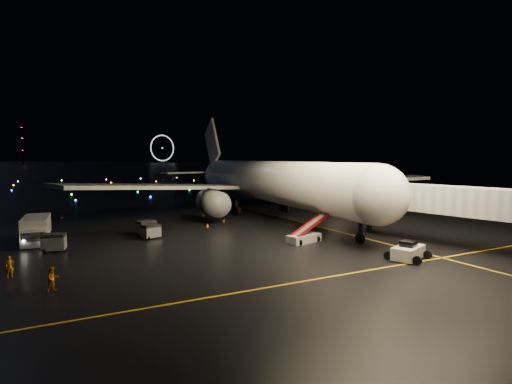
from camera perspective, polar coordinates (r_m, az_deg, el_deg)
ground at (r=335.89m, az=-23.79°, el=2.86°), size 2000.00×2000.00×0.00m
lane_centre at (r=60.75m, az=5.98°, el=-4.16°), size 0.25×80.00×0.02m
lane_cross at (r=31.27m, az=5.08°, el=-12.88°), size 60.00×0.25×0.02m
airliner at (r=70.06m, az=0.20°, el=4.73°), size 69.94×66.87×18.67m
pushback_tug at (r=40.54m, az=20.92°, el=-7.76°), size 4.19×3.20×1.78m
belt_loader at (r=45.55m, az=6.88°, el=-5.35°), size 6.29×2.99×2.95m
service_truck at (r=51.39m, az=-28.88°, el=-4.71°), size 3.11×8.34×3.02m
crew_a at (r=38.01m, az=-31.75°, el=-9.05°), size 0.72×0.57×1.73m
crew_b at (r=32.76m, az=-27.05°, el=-10.99°), size 1.07×0.99×1.77m
crew_c at (r=51.06m, az=-15.31°, el=-5.00°), size 0.72×1.16×1.84m
safety_cone_0 at (r=55.80m, az=-6.98°, el=-4.73°), size 0.55×0.55×0.48m
safety_cone_1 at (r=66.61m, az=-7.60°, el=-3.16°), size 0.58×0.58×0.52m
safety_cone_2 at (r=59.74m, az=-4.63°, el=-4.09°), size 0.50×0.50×0.45m
safety_cone_3 at (r=70.34m, az=-26.03°, el=-3.19°), size 0.52×0.52×0.51m
ferris_wheel at (r=779.06m, az=-13.23°, el=5.99°), size 49.33×16.80×52.00m
radio_mast at (r=776.40m, az=-30.40°, el=5.90°), size 1.80×1.80×64.00m
taxiway_lights at (r=142.96m, az=-18.84°, el=0.89°), size 164.00×92.00×0.36m
baggage_cart_0 at (r=49.01m, az=-14.78°, el=-5.49°), size 2.34×1.98×1.69m
baggage_cart_1 at (r=51.57m, az=-15.41°, el=-4.94°), size 2.44×2.02×1.79m
baggage_cart_2 at (r=45.95m, az=-26.91°, el=-6.46°), size 2.45×1.98×1.83m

